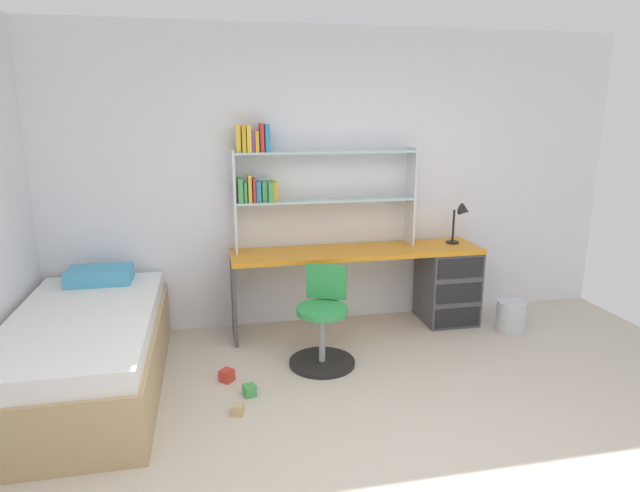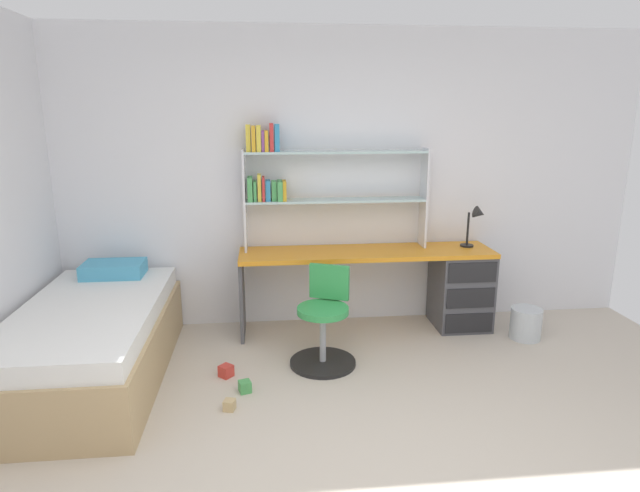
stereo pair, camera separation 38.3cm
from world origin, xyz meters
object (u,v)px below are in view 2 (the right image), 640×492
(desk, at_px, (433,282))
(bed_platform, at_px, (92,342))
(bookshelf_hutch, at_px, (305,176))
(toy_block_natural_3, at_px, (229,405))
(waste_bin, at_px, (526,323))
(toy_block_green_2, at_px, (245,387))
(toy_block_red_0, at_px, (226,371))
(swivel_chair, at_px, (324,327))
(desk_lamp, at_px, (477,220))

(desk, bearing_deg, bed_platform, -165.82)
(bookshelf_hutch, relative_size, toy_block_natural_3, 22.44)
(bookshelf_hutch, distance_m, waste_bin, 2.32)
(bookshelf_hutch, bearing_deg, waste_bin, -14.59)
(desk, xyz_separation_m, toy_block_natural_3, (-1.78, -1.26, -0.39))
(toy_block_green_2, bearing_deg, bed_platform, 163.76)
(waste_bin, height_order, toy_block_green_2, waste_bin)
(desk, xyz_separation_m, waste_bin, (0.74, -0.35, -0.29))
(bed_platform, xyz_separation_m, toy_block_green_2, (1.12, -0.33, -0.25))
(toy_block_red_0, bearing_deg, bookshelf_hutch, 53.75)
(swivel_chair, xyz_separation_m, toy_block_green_2, (-0.61, -0.40, -0.26))
(desk, height_order, desk_lamp, desk_lamp)
(swivel_chair, height_order, bed_platform, swivel_chair)
(toy_block_green_2, bearing_deg, bookshelf_hutch, 65.60)
(bookshelf_hutch, height_order, toy_block_green_2, bookshelf_hutch)
(toy_block_natural_3, bearing_deg, bed_platform, 151.55)
(toy_block_natural_3, bearing_deg, toy_block_green_2, 67.33)
(swivel_chair, height_order, toy_block_natural_3, swivel_chair)
(bed_platform, bearing_deg, toy_block_natural_3, -28.45)
(bed_platform, bearing_deg, swivel_chair, 2.30)
(bed_platform, relative_size, toy_block_green_2, 24.07)
(swivel_chair, bearing_deg, toy_block_red_0, -168.76)
(swivel_chair, distance_m, toy_block_green_2, 0.77)
(desk, xyz_separation_m, desk_lamp, (0.38, 0.02, 0.57))
(bookshelf_hutch, xyz_separation_m, toy_block_red_0, (-0.68, -0.93, -1.35))
(bookshelf_hutch, height_order, toy_block_natural_3, bookshelf_hutch)
(toy_block_green_2, relative_size, toy_block_natural_3, 1.12)
(toy_block_natural_3, bearing_deg, toy_block_red_0, 96.39)
(toy_block_green_2, distance_m, toy_block_natural_3, 0.25)
(waste_bin, xyz_separation_m, toy_block_green_2, (-2.42, -0.68, -0.10))
(desk_lamp, distance_m, toy_block_red_0, 2.54)
(desk, distance_m, swivel_chair, 1.25)
(desk, relative_size, toy_block_red_0, 25.40)
(bed_platform, height_order, waste_bin, bed_platform)
(desk, xyz_separation_m, bookshelf_hutch, (-1.15, 0.14, 0.96))
(swivel_chair, relative_size, bed_platform, 0.39)
(swivel_chair, relative_size, toy_block_red_0, 8.67)
(bed_platform, distance_m, toy_block_red_0, 1.01)
(waste_bin, bearing_deg, toy_block_natural_3, -160.15)
(bookshelf_hutch, relative_size, waste_bin, 5.90)
(bed_platform, bearing_deg, desk, 14.18)
(desk, distance_m, bed_platform, 2.89)
(desk_lamp, bearing_deg, bookshelf_hutch, 175.56)
(bookshelf_hutch, relative_size, bed_platform, 0.83)
(toy_block_green_2, bearing_deg, toy_block_natural_3, -112.67)
(bookshelf_hutch, distance_m, toy_block_natural_3, 2.05)
(desk, relative_size, bed_platform, 1.15)
(desk_lamp, xyz_separation_m, toy_block_green_2, (-2.06, -1.05, -0.96))
(bookshelf_hutch, relative_size, toy_block_red_0, 18.32)
(desk, distance_m, toy_block_green_2, 2.01)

